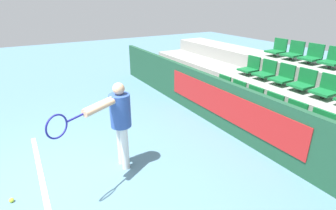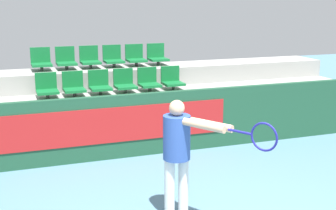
{
  "view_description": "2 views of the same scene",
  "coord_description": "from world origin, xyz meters",
  "px_view_note": "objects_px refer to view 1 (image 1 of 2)",
  "views": [
    {
      "loc": [
        3.61,
        -0.14,
        2.76
      ],
      "look_at": [
        -0.41,
        2.2,
        0.85
      ],
      "focal_mm": 28.0,
      "sensor_mm": 36.0,
      "label": 1
    },
    {
      "loc": [
        -2.14,
        -4.03,
        2.75
      ],
      "look_at": [
        0.18,
        2.42,
        1.17
      ],
      "focal_mm": 50.0,
      "sensor_mm": 36.0,
      "label": 2
    }
  ],
  "objects_px": {
    "stadium_chair_0": "(221,87)",
    "stadium_chair_1": "(235,93)",
    "stadium_chair_3": "(270,107)",
    "stadium_chair_5": "(317,127)",
    "stadium_chair_13": "(293,52)",
    "stadium_chair_9": "(303,82)",
    "stadium_chair_10": "(326,89)",
    "stadium_chair_4": "(292,116)",
    "stadium_chair_8": "(283,76)",
    "stadium_chair_14": "(312,56)",
    "tennis_player": "(118,118)",
    "stadium_chair_2": "(251,100)",
    "stadium_chair_6": "(250,67)",
    "stadium_chair_7": "(265,72)",
    "stadium_chair_15": "(333,60)",
    "stadium_chair_12": "(277,49)",
    "tennis_ball": "(11,200)"
  },
  "relations": [
    {
      "from": "stadium_chair_0",
      "to": "stadium_chair_1",
      "type": "xyz_separation_m",
      "value": [
        0.53,
        0.0,
        0.0
      ]
    },
    {
      "from": "stadium_chair_3",
      "to": "stadium_chair_5",
      "type": "relative_size",
      "value": 1.0
    },
    {
      "from": "stadium_chair_13",
      "to": "stadium_chair_9",
      "type": "bearing_deg",
      "value": -43.56
    },
    {
      "from": "stadium_chair_0",
      "to": "stadium_chair_10",
      "type": "relative_size",
      "value": 1.0
    },
    {
      "from": "stadium_chair_4",
      "to": "stadium_chair_9",
      "type": "relative_size",
      "value": 1.0
    },
    {
      "from": "stadium_chair_1",
      "to": "stadium_chair_5",
      "type": "height_order",
      "value": "same"
    },
    {
      "from": "stadium_chair_5",
      "to": "stadium_chair_8",
      "type": "relative_size",
      "value": 1.0
    },
    {
      "from": "stadium_chair_13",
      "to": "stadium_chair_14",
      "type": "xyz_separation_m",
      "value": [
        0.53,
        0.0,
        0.0
      ]
    },
    {
      "from": "stadium_chair_0",
      "to": "stadium_chair_9",
      "type": "relative_size",
      "value": 1.0
    },
    {
      "from": "stadium_chair_14",
      "to": "tennis_player",
      "type": "height_order",
      "value": "stadium_chair_14"
    },
    {
      "from": "stadium_chair_10",
      "to": "stadium_chair_14",
      "type": "xyz_separation_m",
      "value": [
        -1.06,
        1.0,
        0.4
      ]
    },
    {
      "from": "stadium_chair_0",
      "to": "stadium_chair_2",
      "type": "distance_m",
      "value": 1.06
    },
    {
      "from": "stadium_chair_0",
      "to": "stadium_chair_10",
      "type": "height_order",
      "value": "stadium_chair_10"
    },
    {
      "from": "stadium_chair_1",
      "to": "stadium_chair_8",
      "type": "xyz_separation_m",
      "value": [
        0.53,
        1.0,
        0.4
      ]
    },
    {
      "from": "stadium_chair_6",
      "to": "stadium_chair_7",
      "type": "relative_size",
      "value": 1.0
    },
    {
      "from": "stadium_chair_4",
      "to": "stadium_chair_10",
      "type": "height_order",
      "value": "stadium_chair_10"
    },
    {
      "from": "stadium_chair_1",
      "to": "stadium_chair_15",
      "type": "height_order",
      "value": "stadium_chair_15"
    },
    {
      "from": "stadium_chair_12",
      "to": "stadium_chair_9",
      "type": "bearing_deg",
      "value": -32.38
    },
    {
      "from": "stadium_chair_12",
      "to": "tennis_player",
      "type": "xyz_separation_m",
      "value": [
        1.2,
        -5.24,
        -0.46
      ]
    },
    {
      "from": "stadium_chair_7",
      "to": "stadium_chair_14",
      "type": "bearing_deg",
      "value": 62.27
    },
    {
      "from": "stadium_chair_1",
      "to": "stadium_chair_12",
      "type": "height_order",
      "value": "stadium_chair_12"
    },
    {
      "from": "stadium_chair_5",
      "to": "tennis_ball",
      "type": "distance_m",
      "value": 5.17
    },
    {
      "from": "stadium_chair_0",
      "to": "stadium_chair_7",
      "type": "xyz_separation_m",
      "value": [
        0.53,
        1.0,
        0.4
      ]
    },
    {
      "from": "stadium_chair_4",
      "to": "stadium_chair_7",
      "type": "bearing_deg",
      "value": 147.62
    },
    {
      "from": "stadium_chair_12",
      "to": "stadium_chair_5",
      "type": "bearing_deg",
      "value": -37.27
    },
    {
      "from": "tennis_ball",
      "to": "stadium_chair_4",
      "type": "bearing_deg",
      "value": 79.45
    },
    {
      "from": "stadium_chair_12",
      "to": "tennis_player",
      "type": "height_order",
      "value": "stadium_chair_12"
    },
    {
      "from": "stadium_chair_0",
      "to": "stadium_chair_8",
      "type": "height_order",
      "value": "stadium_chair_8"
    },
    {
      "from": "stadium_chair_0",
      "to": "stadium_chair_5",
      "type": "bearing_deg",
      "value": 0.0
    },
    {
      "from": "stadium_chair_1",
      "to": "stadium_chair_14",
      "type": "height_order",
      "value": "stadium_chair_14"
    },
    {
      "from": "stadium_chair_3",
      "to": "stadium_chair_12",
      "type": "bearing_deg",
      "value": 128.26
    },
    {
      "from": "stadium_chair_6",
      "to": "tennis_player",
      "type": "bearing_deg",
      "value": -74.23
    },
    {
      "from": "stadium_chair_8",
      "to": "tennis_ball",
      "type": "height_order",
      "value": "stadium_chair_8"
    },
    {
      "from": "stadium_chair_3",
      "to": "stadium_chair_12",
      "type": "relative_size",
      "value": 1.0
    },
    {
      "from": "stadium_chair_0",
      "to": "stadium_chair_6",
      "type": "xyz_separation_m",
      "value": [
        0.0,
        1.0,
        0.4
      ]
    },
    {
      "from": "stadium_chair_0",
      "to": "stadium_chair_10",
      "type": "bearing_deg",
      "value": 25.43
    },
    {
      "from": "stadium_chair_6",
      "to": "stadium_chair_10",
      "type": "distance_m",
      "value": 2.11
    },
    {
      "from": "stadium_chair_2",
      "to": "tennis_player",
      "type": "relative_size",
      "value": 0.32
    },
    {
      "from": "stadium_chair_15",
      "to": "stadium_chair_12",
      "type": "bearing_deg",
      "value": 180.0
    },
    {
      "from": "stadium_chair_8",
      "to": "stadium_chair_14",
      "type": "xyz_separation_m",
      "value": [
        0.0,
        1.0,
        0.4
      ]
    },
    {
      "from": "stadium_chair_4",
      "to": "stadium_chair_9",
      "type": "height_order",
      "value": "stadium_chair_9"
    },
    {
      "from": "stadium_chair_0",
      "to": "tennis_ball",
      "type": "relative_size",
      "value": 7.42
    },
    {
      "from": "stadium_chair_0",
      "to": "stadium_chair_9",
      "type": "height_order",
      "value": "stadium_chair_9"
    },
    {
      "from": "stadium_chair_4",
      "to": "stadium_chair_3",
      "type": "bearing_deg",
      "value": 180.0
    },
    {
      "from": "stadium_chair_7",
      "to": "stadium_chair_9",
      "type": "xyz_separation_m",
      "value": [
        1.06,
        0.0,
        0.0
      ]
    },
    {
      "from": "tennis_player",
      "to": "stadium_chair_4",
      "type": "bearing_deg",
      "value": 43.75
    },
    {
      "from": "stadium_chair_6",
      "to": "stadium_chair_0",
      "type": "bearing_deg",
      "value": -90.0
    },
    {
      "from": "stadium_chair_6",
      "to": "stadium_chair_9",
      "type": "bearing_deg",
      "value": 0.0
    },
    {
      "from": "stadium_chair_9",
      "to": "stadium_chair_12",
      "type": "bearing_deg",
      "value": 147.62
    },
    {
      "from": "stadium_chair_7",
      "to": "tennis_player",
      "type": "distance_m",
      "value": 4.28
    }
  ]
}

